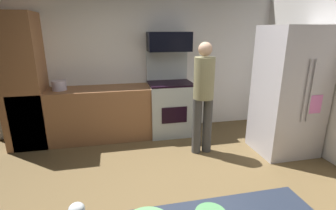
% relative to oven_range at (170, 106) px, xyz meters
% --- Properties ---
extents(ground_plane, '(5.20, 4.80, 0.02)m').
position_rel_oven_range_xyz_m(ground_plane, '(-0.46, -1.97, -0.52)').
color(ground_plane, brown).
extents(wall_back, '(5.20, 0.12, 2.60)m').
position_rel_oven_range_xyz_m(wall_back, '(-0.46, 0.37, 0.79)').
color(wall_back, white).
rests_on(wall_back, ground).
extents(lower_cabinet_run, '(2.40, 0.60, 0.90)m').
position_rel_oven_range_xyz_m(lower_cabinet_run, '(-1.36, 0.01, -0.06)').
color(lower_cabinet_run, '#8D5D39').
rests_on(lower_cabinet_run, ground).
extents(cabinet_column, '(0.60, 0.60, 2.10)m').
position_rel_oven_range_xyz_m(cabinet_column, '(-2.36, 0.01, 0.54)').
color(cabinet_column, '#8D5D39').
rests_on(cabinet_column, ground).
extents(oven_range, '(0.76, 0.65, 1.48)m').
position_rel_oven_range_xyz_m(oven_range, '(0.00, 0.00, 0.00)').
color(oven_range, '#B0BAB9').
rests_on(oven_range, ground).
extents(microwave, '(0.74, 0.38, 0.33)m').
position_rel_oven_range_xyz_m(microwave, '(-0.00, 0.09, 1.13)').
color(microwave, black).
rests_on(microwave, oven_range).
extents(refrigerator, '(0.85, 0.76, 1.90)m').
position_rel_oven_range_xyz_m(refrigerator, '(1.57, -1.08, 0.44)').
color(refrigerator, silver).
rests_on(refrigerator, ground).
extents(person_cook, '(0.31, 0.30, 1.68)m').
position_rel_oven_range_xyz_m(person_cook, '(0.31, -0.86, 0.43)').
color(person_cook, '#414141').
rests_on(person_cook, ground).
extents(stock_pot, '(0.22, 0.22, 0.16)m').
position_rel_oven_range_xyz_m(stock_pot, '(-1.84, 0.01, 0.47)').
color(stock_pot, '#BEB3C7').
rests_on(stock_pot, lower_cabinet_run).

